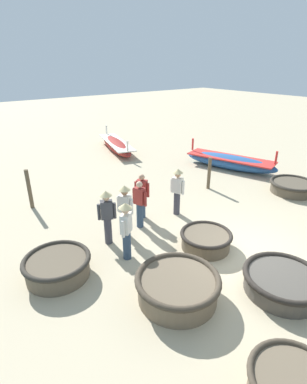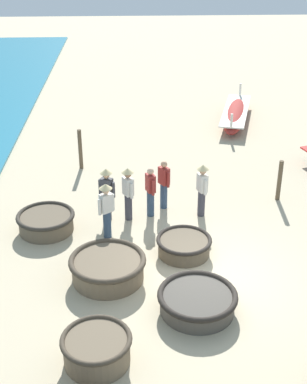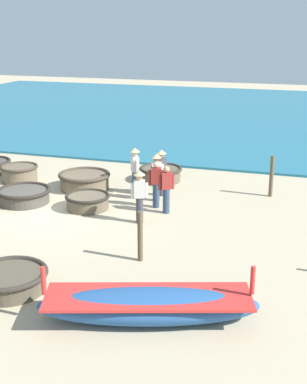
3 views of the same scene
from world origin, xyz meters
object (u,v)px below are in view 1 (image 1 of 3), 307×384
object	(u,v)px
coracle_weathered	(57,266)
fisherman_by_coracle	(107,214)
coracle_front_right	(293,186)
long_boat_green_hull	(116,145)
mooring_post_shoreline	(209,173)
fisherman_with_hat	(177,189)
long_boat_red_hull	(230,162)
fisherman_hauling	(126,228)
coracle_upturned	(283,282)
fisherman_standing_left	(125,208)
coracle_far_left	(178,286)
fisherman_crouching	(142,195)
mooring_post_inland	(29,189)
coracle_tilted	(206,239)
fisherman_standing_right	(140,203)

from	to	relation	value
coracle_weathered	fisherman_by_coracle	xyz separation A→B (m)	(1.75, 0.54, 0.66)
coracle_weathered	coracle_front_right	world-z (taller)	coracle_weathered
long_boat_green_hull	mooring_post_shoreline	size ratio (longest dim) A/B	3.69
coracle_weathered	fisherman_with_hat	world-z (taller)	fisherman_with_hat
coracle_front_right	fisherman_by_coracle	xyz separation A→B (m)	(-7.79, 1.31, 0.70)
fisherman_by_coracle	mooring_post_shoreline	world-z (taller)	fisherman_by_coracle
long_boat_red_hull	fisherman_hauling	size ratio (longest dim) A/B	2.83
coracle_upturned	long_boat_red_hull	size ratio (longest dim) A/B	0.39
mooring_post_shoreline	fisherman_standing_left	bearing A→B (deg)	-167.69
coracle_weathered	fisherman_hauling	xyz separation A→B (m)	(1.77, -0.43, 0.66)
fisherman_hauling	coracle_far_left	bearing A→B (deg)	-87.85
fisherman_standing_left	fisherman_crouching	distance (m)	1.28
coracle_upturned	mooring_post_inland	bearing A→B (deg)	112.18
long_boat_red_hull	mooring_post_inland	world-z (taller)	mooring_post_inland
coracle_front_right	coracle_tilted	size ratio (longest dim) A/B	1.22
coracle_weathered	coracle_tilted	size ratio (longest dim) A/B	1.12
fisherman_crouching	fisherman_by_coracle	size ratio (longest dim) A/B	0.94
coracle_upturned	fisherman_by_coracle	xyz separation A→B (m)	(-2.17, 4.24, 0.68)
fisherman_with_hat	mooring_post_inland	bearing A→B (deg)	137.34
mooring_post_inland	fisherman_crouching	bearing A→B (deg)	-47.60
coracle_front_right	long_boat_green_hull	distance (m)	10.06
coracle_weathered	coracle_far_left	bearing A→B (deg)	-52.34
fisherman_with_hat	fisherman_by_coracle	world-z (taller)	same
coracle_tilted	coracle_far_left	bearing A→B (deg)	-152.91
long_boat_green_hull	fisherman_with_hat	distance (m)	8.70
coracle_far_left	coracle_upturned	bearing A→B (deg)	-32.27
fisherman_standing_left	fisherman_by_coracle	world-z (taller)	same
coracle_tilted	fisherman_hauling	distance (m)	2.37
coracle_upturned	mooring_post_shoreline	size ratio (longest dim) A/B	1.37
fisherman_by_coracle	long_boat_red_hull	bearing A→B (deg)	14.90
fisherman_with_hat	fisherman_standing_left	bearing A→B (deg)	-176.40
mooring_post_shoreline	fisherman_with_hat	bearing A→B (deg)	-160.71
coracle_weathered	fisherman_with_hat	size ratio (longest dim) A/B	1.00
fisherman_standing_right	coracle_upturned	bearing A→B (deg)	-78.64
coracle_far_left	coracle_front_right	world-z (taller)	coracle_far_left
long_boat_green_hull	fisherman_hauling	distance (m)	10.84
long_boat_green_hull	mooring_post_shoreline	world-z (taller)	mooring_post_shoreline
fisherman_standing_left	coracle_weathered	bearing A→B (deg)	-166.71
coracle_far_left	fisherman_hauling	distance (m)	2.05
long_boat_green_hull	fisherman_crouching	world-z (taller)	fisherman_crouching
coracle_front_right	mooring_post_inland	xyz separation A→B (m)	(-8.86, 5.04, 0.47)
coracle_upturned	fisherman_by_coracle	distance (m)	4.81
fisherman_hauling	mooring_post_shoreline	size ratio (longest dim) A/B	1.24
coracle_far_left	fisherman_standing_left	xyz separation A→B (m)	(0.52, 2.94, 0.62)
fisherman_standing_left	fisherman_crouching	size ratio (longest dim) A/B	1.06
long_boat_red_hull	fisherman_by_coracle	distance (m)	8.41
fisherman_by_coracle	coracle_tilted	bearing A→B (deg)	-42.47
coracle_tilted	fisherman_standing_right	distance (m)	2.34
long_boat_green_hull	fisherman_by_coracle	xyz separation A→B (m)	(-5.35, -8.45, 0.64)
coracle_weathered	long_boat_red_hull	world-z (taller)	long_boat_red_hull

